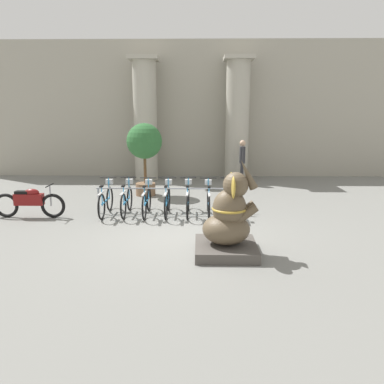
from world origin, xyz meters
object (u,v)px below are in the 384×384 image
object	(u,v)px
bicycle_2	(147,201)
bicycle_6	(229,201)
bicycle_0	(106,200)
bicycle_1	(127,200)
person_pedestrian	(242,158)
elephant_statue	(229,223)
potted_tree	(144,146)
motorcycle	(30,202)
bicycle_4	(188,200)
bicycle_5	(208,201)
bicycle_3	(167,201)

from	to	relation	value
bicycle_2	bicycle_6	world-z (taller)	same
bicycle_0	bicycle_2	xyz separation A→B (m)	(1.18, -0.02, 0.00)
bicycle_1	person_pedestrian	xyz separation A→B (m)	(3.84, 4.64, 0.67)
bicycle_2	person_pedestrian	world-z (taller)	person_pedestrian
bicycle_6	elephant_statue	xyz separation A→B (m)	(-0.25, -3.04, 0.26)
bicycle_0	potted_tree	size ratio (longest dim) A/B	0.67
motorcycle	person_pedestrian	xyz separation A→B (m)	(6.49, 5.05, 0.63)
bicycle_4	bicycle_5	xyz separation A→B (m)	(0.59, -0.06, 0.00)
bicycle_2	motorcycle	world-z (taller)	bicycle_2
bicycle_4	bicycle_1	bearing A→B (deg)	179.45
person_pedestrian	motorcycle	bearing A→B (deg)	-142.08
elephant_statue	bicycle_6	bearing A→B (deg)	85.26
bicycle_5	potted_tree	size ratio (longest dim) A/B	0.67
bicycle_1	bicycle_5	world-z (taller)	same
bicycle_6	potted_tree	world-z (taller)	potted_tree
bicycle_0	bicycle_1	xyz separation A→B (m)	(0.59, 0.06, 0.00)
bicycle_3	elephant_statue	distance (m)	3.37
bicycle_6	bicycle_0	bearing A→B (deg)	-179.33
bicycle_6	potted_tree	distance (m)	4.00
bicycle_5	potted_tree	distance (m)	3.65
bicycle_6	elephant_statue	distance (m)	3.06
bicycle_0	bicycle_1	size ratio (longest dim) A/B	1.00
potted_tree	bicycle_4	bearing A→B (deg)	-58.26
bicycle_1	bicycle_2	world-z (taller)	same
bicycle_0	bicycle_2	size ratio (longest dim) A/B	1.00
bicycle_2	potted_tree	xyz separation A→B (m)	(-0.40, 2.62, 1.33)
bicycle_5	bicycle_4	bearing A→B (deg)	174.62
bicycle_1	motorcycle	world-z (taller)	bicycle_1
bicycle_3	bicycle_5	world-z (taller)	same
bicycle_5	bicycle_0	bearing A→B (deg)	179.67
bicycle_0	motorcycle	bearing A→B (deg)	-170.12
bicycle_4	elephant_statue	bearing A→B (deg)	-72.97
bicycle_3	bicycle_6	distance (m)	1.77
bicycle_4	bicycle_0	bearing A→B (deg)	-179.07
bicycle_0	bicycle_6	bearing A→B (deg)	0.67
bicycle_0	bicycle_1	bearing A→B (deg)	5.36
bicycle_4	bicycle_5	size ratio (longest dim) A/B	1.00
bicycle_3	bicycle_4	size ratio (longest dim) A/B	1.00
bicycle_6	person_pedestrian	bearing A→B (deg)	79.19
bicycle_1	elephant_statue	distance (m)	4.08
bicycle_1	person_pedestrian	world-z (taller)	person_pedestrian
bicycle_0	bicycle_5	distance (m)	2.95
person_pedestrian	elephant_statue	bearing A→B (deg)	-98.44
motorcycle	bicycle_0	bearing A→B (deg)	9.88
bicycle_4	person_pedestrian	world-z (taller)	person_pedestrian
person_pedestrian	bicycle_2	bearing A→B (deg)	-124.60
bicycle_5	person_pedestrian	distance (m)	4.98
bicycle_2	bicycle_4	size ratio (longest dim) A/B	1.00
bicycle_4	motorcycle	bearing A→B (deg)	-174.87
bicycle_3	bicycle_6	bearing A→B (deg)	1.29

